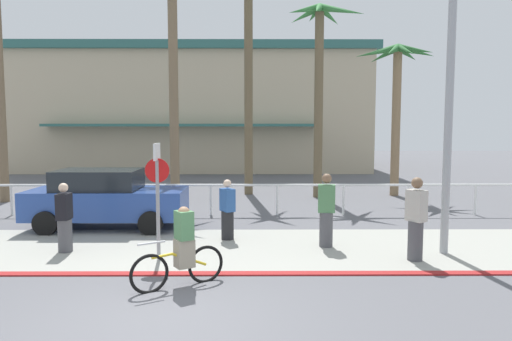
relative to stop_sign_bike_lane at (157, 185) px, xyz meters
name	(u,v)px	position (x,y,z in m)	size (l,w,h in m)	color
ground_plane	(215,207)	(0.66, 6.88, -1.68)	(80.00, 80.00, 0.00)	#5B5B60
sidewalk_strip	(195,248)	(0.66, 1.08, -1.67)	(44.00, 4.00, 0.02)	#9E9E93
curb_paint	(183,274)	(0.66, -0.92, -1.66)	(44.00, 0.24, 0.03)	maroon
building_backdrop	(195,111)	(-2.23, 24.87, 2.37)	(24.01, 13.39, 8.07)	#BCAD8E
rail_fence	(211,190)	(0.66, 5.38, -0.84)	(26.27, 0.08, 1.04)	white
stop_sign_bike_lane	(157,185)	(0.00, 0.00, 0.00)	(0.52, 0.56, 2.56)	gray
streetlight_curb	(455,63)	(6.42, 0.34, 2.60)	(0.24, 2.54, 7.50)	#9EA0A5
palm_tree_2	(172,25)	(-1.02, 8.37, 5.08)	(3.28, 3.20, 9.15)	#756047
palm_tree_3	(250,42)	(1.90, 10.28, 4.79)	(3.05, 2.92, 9.30)	brown
palm_tree_4	(321,56)	(4.78, 9.36, 4.08)	(3.22, 2.88, 7.82)	brown
palm_tree_5	(397,78)	(8.00, 9.84, 3.24)	(3.25, 3.02, 6.32)	#846B4C
car_blue_1	(106,198)	(-2.17, 3.38, -0.81)	(4.40, 2.02, 1.69)	#284793
cyclist_yellow_0	(182,249)	(0.75, -1.61, -0.98)	(1.58, 1.01, 1.50)	black
pedestrian_0	(65,221)	(-2.31, 0.74, -0.93)	(0.32, 0.40, 1.62)	#4C4C51
pedestrian_1	(326,213)	(3.81, 1.19, -0.84)	(0.43, 0.35, 1.79)	#4C4C51
pedestrian_2	(416,222)	(5.56, -0.01, -0.82)	(0.44, 0.48, 1.83)	#4C4C51
pedestrian_3	(227,212)	(1.39, 1.95, -0.96)	(0.44, 0.48, 1.57)	#232326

